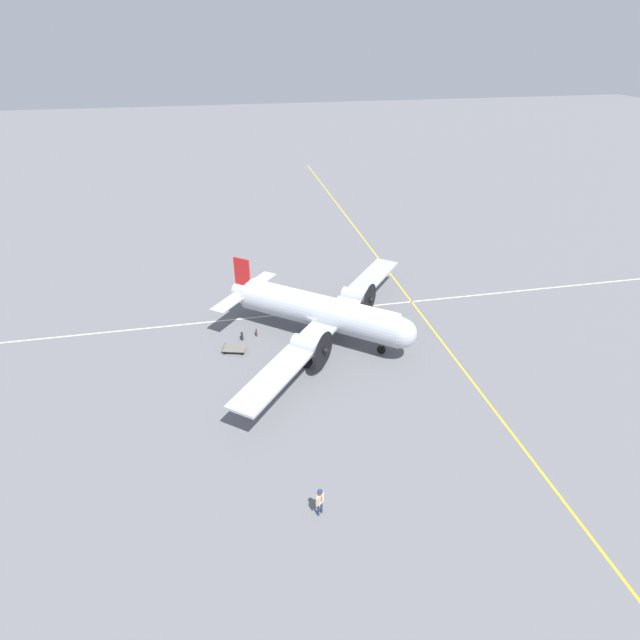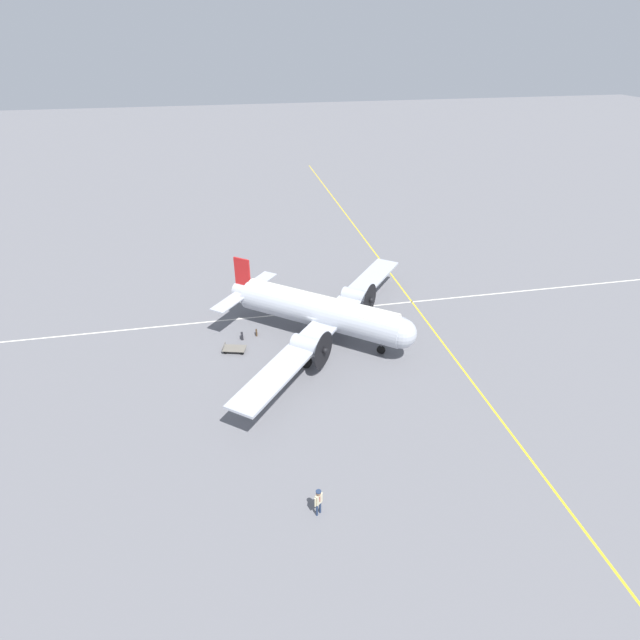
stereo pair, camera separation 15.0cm
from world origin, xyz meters
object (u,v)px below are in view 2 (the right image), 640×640
(crew_foreground, at_px, (318,500))
(suitcase_upright_spare, at_px, (256,333))
(airliner_main, at_px, (324,312))
(baggage_cart, at_px, (234,349))
(suitcase_near_door, at_px, (242,336))

(crew_foreground, distance_m, suitcase_upright_spare, 18.88)
(crew_foreground, bearing_deg, airliner_main, -137.97)
(crew_foreground, xyz_separation_m, suitcase_upright_spare, (-18.79, -1.69, -0.86))
(baggage_cart, bearing_deg, crew_foreground, -62.07)
(airliner_main, relative_size, crew_foreground, 12.36)
(airliner_main, relative_size, suitcase_near_door, 37.43)
(crew_foreground, bearing_deg, suitcase_near_door, -116.23)
(airliner_main, height_order, baggage_cart, airliner_main)
(suitcase_near_door, bearing_deg, baggage_cart, -22.54)
(suitcase_near_door, relative_size, baggage_cart, 0.29)
(airliner_main, height_order, suitcase_upright_spare, airliner_main)
(crew_foreground, bearing_deg, suitcase_upright_spare, -120.11)
(suitcase_upright_spare, height_order, baggage_cart, baggage_cart)
(suitcase_upright_spare, relative_size, baggage_cart, 0.26)
(suitcase_near_door, height_order, suitcase_upright_spare, suitcase_near_door)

